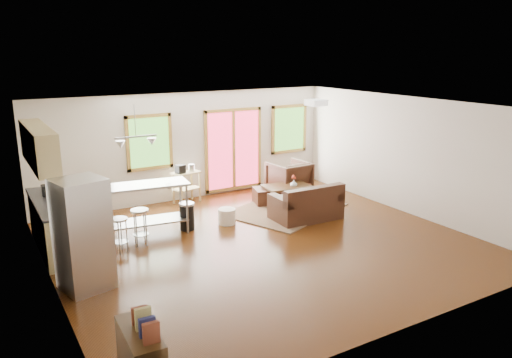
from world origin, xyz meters
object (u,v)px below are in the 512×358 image
armchair (289,176)px  ottoman (266,196)px  loveseat (307,205)px  island (147,200)px  refrigerator (83,234)px  kitchen_cart (186,176)px  rug (285,210)px  coffee_table (287,188)px

armchair → ottoman: bearing=20.1°
loveseat → island: island is taller
armchair → ottoman: armchair is taller
refrigerator → kitchen_cart: bearing=33.9°
armchair → rug: bearing=49.1°
refrigerator → kitchen_cart: 4.47m
coffee_table → island: bearing=-174.8°
coffee_table → ottoman: 0.53m
armchair → loveseat: bearing=63.6°
ottoman → kitchen_cart: (-1.63, 1.01, 0.47)m
rug → coffee_table: coffee_table is taller
loveseat → coffee_table: (0.28, 1.20, 0.07)m
loveseat → ottoman: bearing=98.3°
ottoman → refrigerator: bearing=-154.0°
loveseat → island: size_ratio=0.87×
island → kitchen_cart: bearing=46.4°
armchair → island: size_ratio=0.54×
armchair → island: island is taller
refrigerator → island: refrigerator is taller
rug → ottoman: ottoman is taller
loveseat → armchair: 1.98m
rug → loveseat: (0.05, -0.75, 0.30)m
refrigerator → kitchen_cart: (3.03, 3.28, -0.21)m
refrigerator → loveseat: bearing=-3.2°
island → loveseat: bearing=-15.1°
kitchen_cart → ottoman: bearing=-31.7°
island → ottoman: bearing=9.7°
ottoman → refrigerator: size_ratio=0.32×
coffee_table → island: 3.57m
ottoman → island: bearing=-170.3°
armchair → ottoman: size_ratio=1.66×
ottoman → rug: bearing=-79.7°
ottoman → kitchen_cart: size_ratio=0.58×
rug → kitchen_cart: 2.50m
loveseat → armchair: bearing=68.8°
refrigerator → island: bearing=34.7°
armchair → refrigerator: size_ratio=0.54×
island → kitchen_cart: 2.13m
loveseat → coffee_table: 1.23m
coffee_table → armchair: bearing=52.1°
rug → island: (-3.22, 0.13, 0.70)m
rug → kitchen_cart: (-1.75, 1.66, 0.65)m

